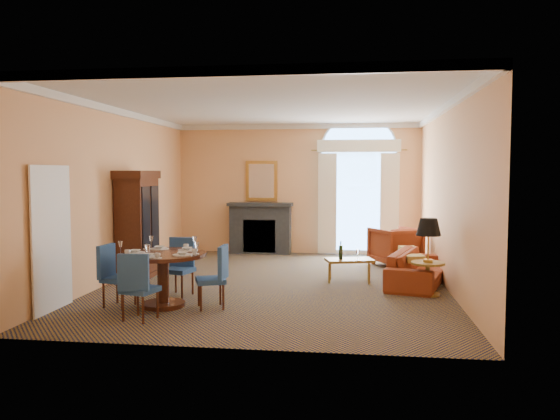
# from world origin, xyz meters

# --- Properties ---
(ground) EXTENTS (7.50, 7.50, 0.00)m
(ground) POSITION_xyz_m (0.00, 0.00, 0.00)
(ground) COLOR #13193D
(ground) RESTS_ON ground
(room_envelope) EXTENTS (6.04, 7.52, 3.45)m
(room_envelope) POSITION_xyz_m (-0.03, 0.67, 2.51)
(room_envelope) COLOR #FFBA79
(room_envelope) RESTS_ON ground
(armoire) EXTENTS (0.59, 1.04, 2.05)m
(armoire) POSITION_xyz_m (-2.72, 0.20, 0.99)
(armoire) COLOR #35170C
(armoire) RESTS_ON ground
(dining_table) EXTENTS (1.29, 1.29, 1.01)m
(dining_table) POSITION_xyz_m (-1.44, -1.96, 0.61)
(dining_table) COLOR #35170C
(dining_table) RESTS_ON ground
(dining_chair_north) EXTENTS (0.51, 0.51, 0.94)m
(dining_chair_north) POSITION_xyz_m (-1.44, -1.13, 0.53)
(dining_chair_north) COLOR navy
(dining_chair_north) RESTS_ON ground
(dining_chair_south) EXTENTS (0.51, 0.51, 0.94)m
(dining_chair_south) POSITION_xyz_m (-1.50, -2.81, 0.53)
(dining_chair_south) COLOR navy
(dining_chair_south) RESTS_ON ground
(dining_chair_east) EXTENTS (0.54, 0.54, 0.94)m
(dining_chair_east) POSITION_xyz_m (-0.62, -1.95, 0.53)
(dining_chair_east) COLOR navy
(dining_chair_east) RESTS_ON ground
(dining_chair_west) EXTENTS (0.50, 0.50, 0.94)m
(dining_chair_west) POSITION_xyz_m (-2.19, -2.06, 0.53)
(dining_chair_west) COLOR navy
(dining_chair_west) RESTS_ON ground
(sofa) EXTENTS (1.35, 2.20, 0.60)m
(sofa) POSITION_xyz_m (2.55, 0.20, 0.30)
(sofa) COLOR #93381A
(sofa) RESTS_ON ground
(armchair) EXTENTS (1.23, 1.24, 0.83)m
(armchair) POSITION_xyz_m (2.29, 2.20, 0.42)
(armchair) COLOR #93381A
(armchair) RESTS_ON ground
(coffee_table) EXTENTS (0.94, 0.68, 0.76)m
(coffee_table) POSITION_xyz_m (1.31, 0.25, 0.40)
(coffee_table) COLOR olive
(coffee_table) RESTS_ON ground
(side_table) EXTENTS (0.55, 0.55, 1.24)m
(side_table) POSITION_xyz_m (2.60, -0.66, 0.81)
(side_table) COLOR olive
(side_table) RESTS_ON ground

